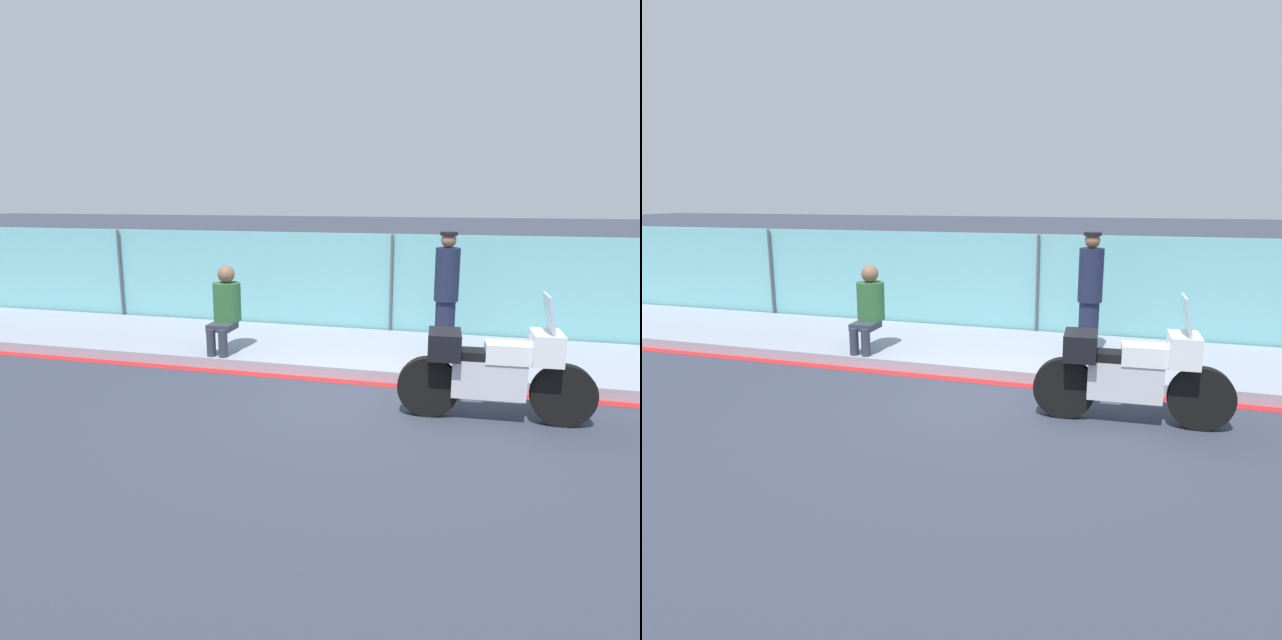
{
  "view_description": "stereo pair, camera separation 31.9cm",
  "coord_description": "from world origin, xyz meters",
  "views": [
    {
      "loc": [
        1.29,
        -6.52,
        2.52
      ],
      "look_at": [
        -0.78,
        1.38,
        0.72
      ],
      "focal_mm": 32.0,
      "sensor_mm": 36.0,
      "label": 1
    },
    {
      "loc": [
        1.6,
        -6.43,
        2.52
      ],
      "look_at": [
        -0.78,
        1.38,
        0.72
      ],
      "focal_mm": 32.0,
      "sensor_mm": 36.0,
      "label": 2
    }
  ],
  "objects": [
    {
      "name": "officer_standing",
      "position": [
        0.99,
        2.14,
        1.1
      ],
      "size": [
        0.36,
        0.36,
        1.82
      ],
      "color": "#191E38",
      "rests_on": "sidewalk"
    },
    {
      "name": "motorcycle",
      "position": [
        1.63,
        -0.11,
        0.6
      ],
      "size": [
        2.18,
        0.56,
        1.48
      ],
      "rotation": [
        0.0,
        0.0,
        0.05
      ],
      "color": "black",
      "rests_on": "ground_plane"
    },
    {
      "name": "storefront_fence",
      "position": [
        0.0,
        3.43,
        0.93
      ],
      "size": [
        37.98,
        0.17,
        1.85
      ],
      "color": "#6BB2B7",
      "rests_on": "ground_plane"
    },
    {
      "name": "sidewalk",
      "position": [
        0.0,
        2.12,
        0.08
      ],
      "size": [
        39.98,
        2.44,
        0.16
      ],
      "color": "#8E93A3",
      "rests_on": "ground_plane"
    },
    {
      "name": "person_seated_on_curb",
      "position": [
        -2.26,
        1.36,
        0.88
      ],
      "size": [
        0.42,
        0.69,
        1.31
      ],
      "color": "#2D3342",
      "rests_on": "sidewalk"
    },
    {
      "name": "ground_plane",
      "position": [
        0.0,
        0.0,
        0.0
      ],
      "size": [
        120.0,
        120.0,
        0.0
      ],
      "primitive_type": "plane",
      "color": "#333847"
    },
    {
      "name": "curb_paint_stripe",
      "position": [
        0.0,
        0.8,
        0.0
      ],
      "size": [
        39.98,
        0.18,
        0.01
      ],
      "color": "red",
      "rests_on": "ground_plane"
    }
  ]
}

